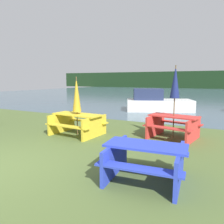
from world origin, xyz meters
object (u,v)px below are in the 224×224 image
object	(u,v)px
picnic_table_blue	(146,158)
picnic_table_yellow	(77,122)
picnic_table_red	(173,125)
umbrella_gold	(77,95)
umbrella_navy	(175,82)
boat	(157,103)

from	to	relation	value
picnic_table_blue	picnic_table_yellow	distance (m)	4.13
picnic_table_red	umbrella_gold	size ratio (longest dim) A/B	0.86
umbrella_gold	umbrella_navy	bearing A→B (deg)	19.03
picnic_table_yellow	umbrella_navy	xyz separation A→B (m)	(3.21, 1.11, 1.44)
picnic_table_yellow	boat	world-z (taller)	boat
picnic_table_blue	umbrella_gold	world-z (taller)	umbrella_gold
picnic_table_red	umbrella_navy	xyz separation A→B (m)	(0.00, 0.00, 1.43)
picnic_table_yellow	umbrella_gold	xyz separation A→B (m)	(0.00, 0.00, 1.00)
umbrella_gold	boat	world-z (taller)	umbrella_gold
picnic_table_blue	umbrella_navy	size ratio (longest dim) A/B	0.70
picnic_table_blue	boat	bearing A→B (deg)	105.24
picnic_table_blue	picnic_table_red	bearing A→B (deg)	93.39
picnic_table_red	umbrella_navy	world-z (taller)	umbrella_navy
umbrella_navy	boat	xyz separation A→B (m)	(-2.46, 6.36, -1.38)
picnic_table_red	boat	xyz separation A→B (m)	(-2.46, 6.36, 0.05)
picnic_table_red	picnic_table_blue	bearing A→B (deg)	-86.61
picnic_table_red	boat	world-z (taller)	boat
boat	picnic_table_red	bearing A→B (deg)	-93.23
picnic_table_blue	umbrella_gold	xyz separation A→B (m)	(-3.42, 2.32, 1.02)
picnic_table_blue	picnic_table_red	world-z (taller)	picnic_table_red
umbrella_gold	picnic_table_blue	bearing A→B (deg)	-34.20
picnic_table_yellow	umbrella_gold	size ratio (longest dim) A/B	0.91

